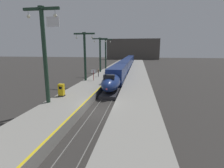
% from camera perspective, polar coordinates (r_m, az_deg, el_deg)
% --- Properties ---
extents(ground_plane, '(260.00, 260.00, 0.00)m').
position_cam_1_polar(ground_plane, '(19.54, -4.20, -9.49)').
color(ground_plane, '#33302D').
extents(platform_left, '(4.80, 110.00, 1.05)m').
position_cam_1_polar(platform_left, '(43.77, -2.10, 3.09)').
color(platform_left, gray).
rests_on(platform_left, ground).
extents(platform_right, '(4.80, 110.00, 1.05)m').
position_cam_1_polar(platform_right, '(42.99, 8.57, 2.81)').
color(platform_right, gray).
rests_on(platform_right, ground).
extents(platform_left_safety_stripe, '(0.20, 107.80, 0.01)m').
position_cam_1_polar(platform_left_safety_stripe, '(43.32, 0.86, 3.72)').
color(platform_left_safety_stripe, yellow).
rests_on(platform_left_safety_stripe, platform_left).
extents(rail_main_left, '(0.08, 110.00, 0.12)m').
position_cam_1_polar(rail_main_left, '(46.04, 2.60, 2.93)').
color(rail_main_left, slate).
rests_on(rail_main_left, ground).
extents(rail_main_right, '(0.08, 110.00, 0.12)m').
position_cam_1_polar(rail_main_right, '(45.91, 4.46, 2.88)').
color(rail_main_right, slate).
rests_on(rail_main_right, ground).
extents(highspeed_train_main, '(2.92, 76.10, 3.60)m').
position_cam_1_polar(highspeed_train_main, '(59.70, 4.83, 6.75)').
color(highspeed_train_main, navy).
rests_on(highspeed_train_main, ground).
extents(station_column_near, '(4.00, 0.68, 10.31)m').
position_cam_1_polar(station_column_near, '(20.00, -21.74, 11.56)').
color(station_column_near, '#1E3828').
rests_on(station_column_near, platform_left).
extents(station_column_mid, '(4.00, 0.68, 9.04)m').
position_cam_1_polar(station_column_mid, '(32.94, -9.14, 10.58)').
color(station_column_mid, '#1E3828').
rests_on(station_column_mid, platform_left).
extents(station_column_far, '(4.00, 0.68, 8.89)m').
position_cam_1_polar(station_column_far, '(45.53, -4.02, 10.85)').
color(station_column_far, '#1E3828').
rests_on(station_column_far, platform_left).
extents(station_column_distant, '(4.00, 0.68, 9.12)m').
position_cam_1_polar(station_column_distant, '(52.99, -2.16, 11.11)').
color(station_column_distant, '#1E3828').
rests_on(station_column_distant, platform_left).
extents(passenger_near_edge, '(0.35, 0.53, 1.69)m').
position_cam_1_polar(passenger_near_edge, '(37.75, -4.61, 4.01)').
color(passenger_near_edge, '#23232D').
rests_on(passenger_near_edge, platform_left).
extents(rolling_suitcase, '(0.40, 0.22, 0.98)m').
position_cam_1_polar(rolling_suitcase, '(37.14, -2.57, 2.84)').
color(rolling_suitcase, navy).
rests_on(rolling_suitcase, platform_left).
extents(ticket_machine_yellow, '(0.76, 0.62, 1.60)m').
position_cam_1_polar(ticket_machine_yellow, '(22.86, -16.65, -2.11)').
color(ticket_machine_yellow, yellow).
rests_on(ticket_machine_yellow, platform_left).
extents(departure_info_board, '(0.90, 0.10, 2.12)m').
position_cam_1_polar(departure_info_board, '(33.05, -6.27, 3.79)').
color(departure_info_board, maroon).
rests_on(departure_info_board, platform_left).
extents(terminus_back_wall, '(36.00, 2.00, 14.00)m').
position_cam_1_polar(terminus_back_wall, '(119.82, 6.99, 11.56)').
color(terminus_back_wall, '#4C4742').
rests_on(terminus_back_wall, ground).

